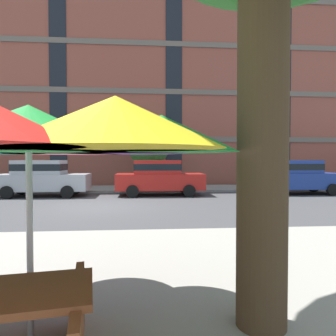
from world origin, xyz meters
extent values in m
plane|color=#424244|center=(0.00, 0.00, 0.00)|extent=(120.00, 120.00, 0.00)
cube|color=gray|center=(0.00, 6.80, 0.06)|extent=(56.00, 3.60, 0.12)
cube|color=#934C3D|center=(0.00, 15.00, 8.00)|extent=(45.79, 12.00, 16.00)
cube|color=#6B6056|center=(0.00, 8.96, 3.20)|extent=(44.88, 0.08, 0.36)
cube|color=#6B6056|center=(0.00, 8.96, 6.40)|extent=(44.88, 0.08, 0.36)
cube|color=#6B6056|center=(0.00, 8.96, 9.60)|extent=(44.88, 0.08, 0.36)
cube|color=black|center=(-3.82, 8.97, 8.40)|extent=(1.10, 0.06, 14.80)
cube|color=black|center=(3.82, 8.97, 8.40)|extent=(1.10, 0.06, 14.80)
cube|color=black|center=(11.45, 8.97, 8.40)|extent=(1.10, 0.06, 14.80)
cube|color=#A8AAB2|center=(-3.19, 3.70, 0.70)|extent=(4.40, 1.76, 0.80)
cube|color=#A8AAB2|center=(-3.34, 3.70, 1.44)|extent=(2.30, 1.55, 0.68)
cube|color=black|center=(-3.34, 3.70, 1.44)|extent=(2.32, 1.57, 0.32)
cylinder|color=black|center=(-1.82, 4.58, 0.30)|extent=(0.60, 0.22, 0.60)
cylinder|color=black|center=(-1.82, 2.82, 0.30)|extent=(0.60, 0.22, 0.60)
cylinder|color=black|center=(-4.55, 4.58, 0.30)|extent=(0.60, 0.22, 0.60)
cylinder|color=black|center=(-4.55, 2.82, 0.30)|extent=(0.60, 0.22, 0.60)
cube|color=#B21E19|center=(2.57, 3.70, 0.70)|extent=(4.40, 1.76, 0.80)
cube|color=#B21E19|center=(2.42, 3.70, 1.44)|extent=(2.30, 1.55, 0.68)
cube|color=black|center=(2.42, 3.70, 1.44)|extent=(2.32, 1.57, 0.32)
cylinder|color=black|center=(3.94, 4.58, 0.30)|extent=(0.60, 0.22, 0.60)
cylinder|color=black|center=(3.94, 2.82, 0.30)|extent=(0.60, 0.22, 0.60)
cylinder|color=black|center=(1.21, 4.58, 0.30)|extent=(0.60, 0.22, 0.60)
cylinder|color=black|center=(1.21, 2.82, 0.30)|extent=(0.60, 0.22, 0.60)
cube|color=navy|center=(9.85, 3.70, 0.70)|extent=(4.40, 1.76, 0.80)
cube|color=navy|center=(9.70, 3.70, 1.44)|extent=(2.30, 1.55, 0.68)
cube|color=black|center=(9.70, 3.70, 1.44)|extent=(2.32, 1.57, 0.32)
cylinder|color=black|center=(11.22, 4.58, 0.30)|extent=(0.60, 0.22, 0.60)
cylinder|color=black|center=(11.22, 2.82, 0.30)|extent=(0.60, 0.22, 0.60)
cylinder|color=black|center=(8.49, 4.58, 0.30)|extent=(0.60, 0.22, 0.60)
cylinder|color=black|center=(8.49, 2.82, 0.30)|extent=(0.60, 0.22, 0.60)
cylinder|color=brown|center=(1.96, 6.78, 0.96)|extent=(0.37, 0.37, 1.91)
sphere|color=#387F33|center=(1.81, 6.90, 2.48)|extent=(1.93, 1.93, 1.93)
sphere|color=#387F33|center=(2.24, 7.03, 2.71)|extent=(2.33, 2.33, 2.33)
sphere|color=#387F33|center=(1.72, 6.77, 2.54)|extent=(1.44, 1.44, 1.44)
cylinder|color=silver|center=(0.63, -9.00, 1.13)|extent=(0.06, 0.06, 2.25)
cone|color=green|center=(1.87, -9.00, 2.07)|extent=(1.49, 1.49, 0.36)
cone|color=#662D9E|center=(1.51, -8.12, 2.07)|extent=(1.49, 1.49, 0.36)
cone|color=#E5668C|center=(0.63, -7.76, 2.07)|extent=(1.49, 1.49, 0.36)
cone|color=yellow|center=(1.51, -9.88, 2.07)|extent=(1.49, 1.49, 0.36)
cone|color=green|center=(0.63, -9.00, 2.11)|extent=(1.86, 1.86, 0.44)
cube|color=brown|center=(1.14, -9.37, 0.37)|extent=(0.31, 1.39, 0.74)
cylinder|color=#4C3823|center=(2.89, -8.95, 1.97)|extent=(0.51, 0.51, 3.94)
camera|label=1|loc=(1.69, -12.00, 1.82)|focal=33.20mm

